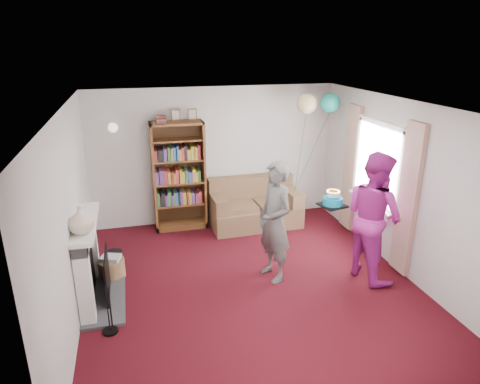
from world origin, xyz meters
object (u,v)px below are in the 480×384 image
object	(u,v)px
sofa	(254,207)
person_striped	(275,222)
bookcase	(179,177)
birthday_cake	(333,201)
person_magenta	(373,216)

from	to	relation	value
sofa	person_striped	xyz separation A→B (m)	(-0.26, -1.93, 0.54)
bookcase	person_striped	bearing A→B (deg)	-63.60
birthday_cake	bookcase	bearing A→B (deg)	128.33
sofa	birthday_cake	bearing A→B (deg)	-78.17
person_striped	birthday_cake	size ratio (longest dim) A/B	5.37
sofa	person_striped	distance (m)	2.02
person_striped	person_magenta	world-z (taller)	person_magenta
sofa	birthday_cake	world-z (taller)	birthday_cake
bookcase	person_magenta	distance (m)	3.46
sofa	person_magenta	size ratio (longest dim) A/B	0.88
person_striped	birthday_cake	bearing A→B (deg)	62.66
birthday_cake	sofa	bearing A→B (deg)	103.58
person_striped	person_magenta	size ratio (longest dim) A/B	0.94
sofa	bookcase	bearing A→B (deg)	168.31
person_striped	bookcase	bearing A→B (deg)	-168.41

